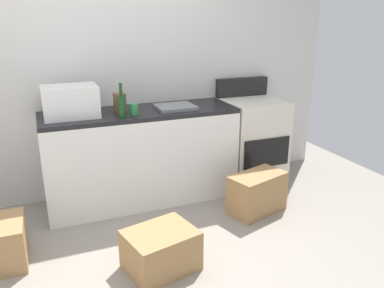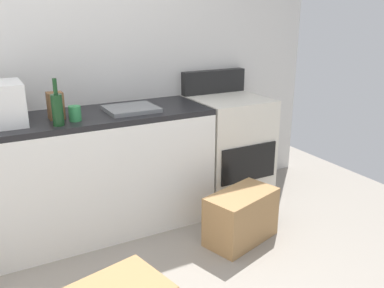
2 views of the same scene
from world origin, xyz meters
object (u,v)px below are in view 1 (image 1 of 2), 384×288
object	(u,v)px
wine_bottle	(122,105)
knife_block	(120,103)
cardboard_box_medium	(257,193)
cardboard_box_small	(161,250)
microwave	(70,101)
coffee_mug	(134,109)
stove_oven	(251,140)

from	to	relation	value
wine_bottle	knife_block	bearing A→B (deg)	82.92
knife_block	cardboard_box_medium	world-z (taller)	knife_block
cardboard_box_small	microwave	bearing A→B (deg)	110.67
coffee_mug	knife_block	bearing A→B (deg)	129.89
wine_bottle	cardboard_box_medium	xyz separation A→B (m)	(1.11, -0.46, -0.82)
microwave	wine_bottle	xyz separation A→B (m)	(0.40, -0.19, -0.03)
coffee_mug	knife_block	size ratio (longest dim) A/B	0.56
microwave	coffee_mug	world-z (taller)	microwave
microwave	knife_block	size ratio (longest dim) A/B	2.56
wine_bottle	coffee_mug	xyz separation A→B (m)	(0.12, 0.07, -0.06)
stove_oven	coffee_mug	world-z (taller)	stove_oven
knife_block	coffee_mug	bearing A→B (deg)	-50.11
knife_block	cardboard_box_small	world-z (taller)	knife_block
knife_block	microwave	bearing A→B (deg)	178.54
cardboard_box_medium	coffee_mug	bearing A→B (deg)	152.22
cardboard_box_medium	cardboard_box_small	xyz separation A→B (m)	(-1.09, -0.49, -0.04)
microwave	wine_bottle	distance (m)	0.45
coffee_mug	knife_block	xyz separation A→B (m)	(-0.10, 0.12, 0.04)
knife_block	cardboard_box_medium	bearing A→B (deg)	-30.39
microwave	wine_bottle	size ratio (longest dim) A/B	1.53
coffee_mug	cardboard_box_medium	xyz separation A→B (m)	(0.99, -0.52, -0.77)
microwave	coffee_mug	distance (m)	0.54
stove_oven	wine_bottle	bearing A→B (deg)	-171.67
coffee_mug	cardboard_box_small	world-z (taller)	coffee_mug
stove_oven	coffee_mug	size ratio (longest dim) A/B	11.00
coffee_mug	knife_block	world-z (taller)	knife_block
wine_bottle	coffee_mug	world-z (taller)	wine_bottle
cardboard_box_small	cardboard_box_medium	bearing A→B (deg)	24.43
cardboard_box_medium	cardboard_box_small	size ratio (longest dim) A/B	1.11
coffee_mug	microwave	bearing A→B (deg)	166.32
knife_block	cardboard_box_small	size ratio (longest dim) A/B	0.38
cardboard_box_medium	cardboard_box_small	world-z (taller)	cardboard_box_medium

